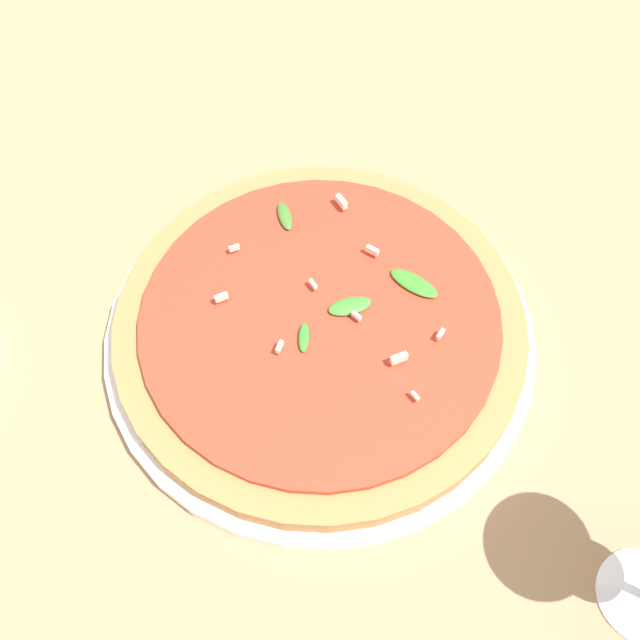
{
  "coord_description": "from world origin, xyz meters",
  "views": [
    {
      "loc": [
        0.31,
        0.0,
        0.54
      ],
      "look_at": [
        -0.01,
        0.01,
        0.03
      ],
      "focal_mm": 42.0,
      "sensor_mm": 36.0,
      "label": 1
    }
  ],
  "objects": [
    {
      "name": "ground_plane",
      "position": [
        0.0,
        0.0,
        0.0
      ],
      "size": [
        6.0,
        6.0,
        0.0
      ],
      "primitive_type": "plane",
      "color": "#9E7A56"
    },
    {
      "name": "pizza_arugula_main",
      "position": [
        -0.01,
        0.01,
        0.02
      ],
      "size": [
        0.36,
        0.36,
        0.05
      ],
      "color": "white",
      "rests_on": "ground_plane"
    }
  ]
}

